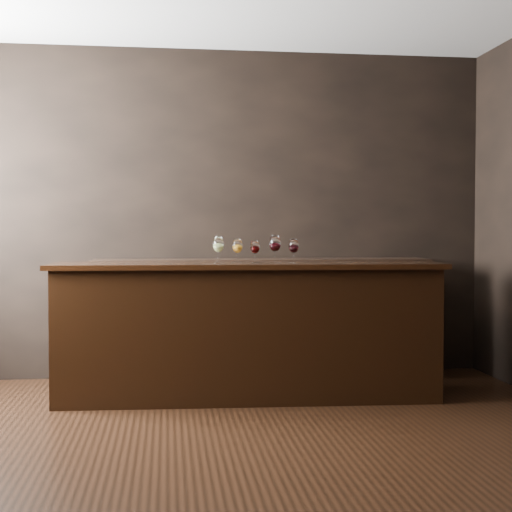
{
  "coord_description": "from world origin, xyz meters",
  "views": [
    {
      "loc": [
        -0.26,
        -3.89,
        1.25
      ],
      "look_at": [
        0.4,
        1.36,
        1.06
      ],
      "focal_mm": 50.0,
      "sensor_mm": 36.0,
      "label": 1
    }
  ],
  "objects": [
    {
      "name": "room_shell",
      "position": [
        -0.23,
        0.11,
        1.81
      ],
      "size": [
        5.02,
        4.52,
        2.81
      ],
      "color": "black",
      "rests_on": "ground"
    },
    {
      "name": "glass_white",
      "position": [
        0.12,
        1.39,
        1.14
      ],
      "size": [
        0.08,
        0.08,
        0.2
      ],
      "color": "white",
      "rests_on": "bar_top"
    },
    {
      "name": "glass_red_a",
      "position": [
        0.39,
        1.37,
        1.13
      ],
      "size": [
        0.07,
        0.07,
        0.17
      ],
      "color": "white",
      "rests_on": "bar_top"
    },
    {
      "name": "bar_counter",
      "position": [
        0.33,
        1.36,
        0.49
      ],
      "size": [
        2.81,
        0.75,
        0.97
      ],
      "primitive_type": "cube",
      "rotation": [
        0.0,
        0.0,
        -0.05
      ],
      "color": "black",
      "rests_on": "ground"
    },
    {
      "name": "glass_red_b",
      "position": [
        0.54,
        1.36,
        1.15
      ],
      "size": [
        0.09,
        0.09,
        0.21
      ],
      "color": "white",
      "rests_on": "bar_top"
    },
    {
      "name": "back_bar_shelf",
      "position": [
        0.54,
        2.03,
        0.51
      ],
      "size": [
        2.81,
        0.4,
        1.01
      ],
      "primitive_type": "cube",
      "color": "black",
      "rests_on": "ground"
    },
    {
      "name": "glass_red_c",
      "position": [
        0.68,
        1.35,
        1.13
      ],
      "size": [
        0.08,
        0.08,
        0.18
      ],
      "color": "white",
      "rests_on": "bar_top"
    },
    {
      "name": "ground",
      "position": [
        0.0,
        0.0,
        0.0
      ],
      "size": [
        5.0,
        5.0,
        0.0
      ],
      "primitive_type": "plane",
      "color": "black",
      "rests_on": "ground"
    },
    {
      "name": "bar_top",
      "position": [
        0.33,
        1.36,
        0.99
      ],
      "size": [
        2.91,
        0.82,
        0.04
      ],
      "primitive_type": "cube",
      "rotation": [
        0.0,
        0.0,
        -0.05
      ],
      "color": "black",
      "rests_on": "bar_counter"
    },
    {
      "name": "glass_amber",
      "position": [
        0.26,
        1.38,
        1.13
      ],
      "size": [
        0.08,
        0.08,
        0.18
      ],
      "color": "white",
      "rests_on": "bar_top"
    }
  ]
}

